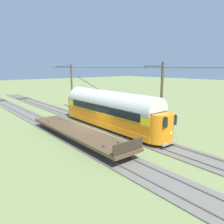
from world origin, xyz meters
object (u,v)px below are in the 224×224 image
object	(u,v)px
catenary_pole_foreground	(71,86)
catenary_pole_mid_near	(161,98)
flatcar_adjacent	(78,132)
vintage_streetcar	(110,109)

from	to	relation	value
catenary_pole_foreground	catenary_pole_mid_near	distance (m)	18.31
flatcar_adjacent	catenary_pole_mid_near	world-z (taller)	catenary_pole_mid_near
flatcar_adjacent	catenary_pole_foreground	world-z (taller)	catenary_pole_foreground
flatcar_adjacent	catenary_pole_mid_near	bearing A→B (deg)	152.84
vintage_streetcar	flatcar_adjacent	size ratio (longest dim) A/B	1.14
catenary_pole_mid_near	vintage_streetcar	bearing A→B (deg)	-63.59
flatcar_adjacent	catenary_pole_foreground	size ratio (longest dim) A/B	1.97
flatcar_adjacent	catenary_pole_mid_near	xyz separation A→B (m)	(-7.40, 3.80, 3.00)
vintage_streetcar	flatcar_adjacent	bearing A→B (deg)	14.55
catenary_pole_mid_near	flatcar_adjacent	bearing A→B (deg)	-27.16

